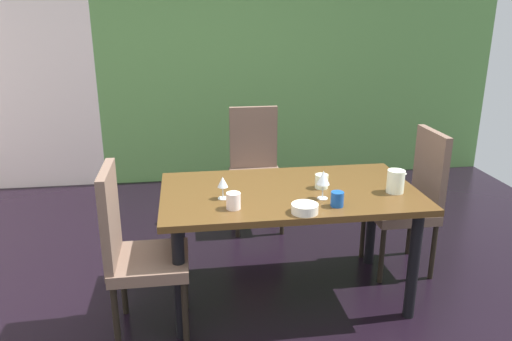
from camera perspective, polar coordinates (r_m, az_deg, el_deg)
The scene contains 13 objects.
ground_plane at distance 3.24m, azimuth -1.29°, elevation -17.01°, with size 6.31×5.66×0.02m, color black.
garden_window_panel at distance 5.59m, azimuth 5.24°, elevation 12.17°, with size 4.36×0.10×2.55m, color #5B9049.
dining_table at distance 3.19m, azimuth 3.82°, elevation -3.80°, with size 1.61×0.90×0.76m.
chair_head_far at distance 4.34m, azimuth -0.09°, elevation 0.87°, with size 0.44×0.45×1.04m.
chair_right_far at distance 3.76m, azimuth 17.45°, elevation -2.83°, with size 0.44×0.44×1.04m.
chair_left_near at distance 2.96m, azimuth -13.84°, elevation -8.42°, with size 0.44×0.44×1.03m.
wine_glass_near_window at distance 2.98m, azimuth -3.82°, elevation -1.43°, with size 0.06×0.06×0.14m.
wine_glass_north at distance 3.00m, azimuth 7.69°, elevation -0.90°, with size 0.08×0.08×0.18m.
serving_bowl_left at distance 2.81m, azimuth 5.60°, elevation -4.33°, with size 0.15×0.15×0.05m, color silver.
cup_right at distance 2.85m, azimuth -2.60°, elevation -3.48°, with size 0.08×0.08×0.10m, color white.
cup_near_shelf at distance 2.92m, azimuth 9.27°, elevation -3.24°, with size 0.08×0.08×0.09m, color #164899.
cup_center at distance 3.20m, azimuth 7.50°, elevation -1.23°, with size 0.08×0.08×0.09m, color #E0F0CB.
pitcher_rear at distance 3.21m, azimuth 15.68°, elevation -1.18°, with size 0.12×0.11×0.15m.
Camera 1 is at (-0.31, -2.63, 1.86)m, focal length 35.00 mm.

